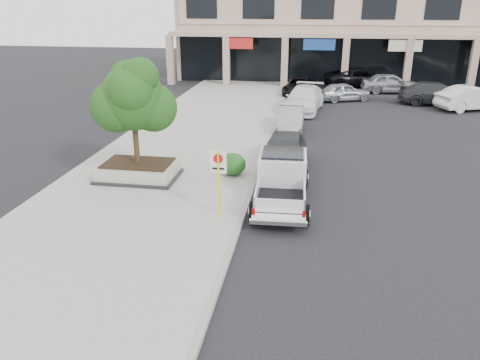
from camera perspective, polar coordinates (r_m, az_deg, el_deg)
name	(u,v)px	position (r m, az deg, el deg)	size (l,w,h in m)	color
ground	(286,234)	(15.10, 5.62, -6.53)	(120.00, 120.00, 0.00)	black
sidewalk	(174,163)	(21.47, -8.07, 2.11)	(8.00, 52.00, 0.15)	gray
curb	(260,167)	(20.69, 2.46, 1.57)	(0.20, 52.00, 0.15)	gray
strip_mall	(399,26)	(47.94, 18.78, 17.33)	(40.55, 12.43, 9.50)	tan
planter	(138,170)	(19.55, -12.28, 1.15)	(3.20, 2.20, 0.68)	black
planter_tree	(137,98)	(18.87, -12.42, 9.71)	(2.90, 2.55, 4.00)	black
no_parking_sign	(219,174)	(15.38, -2.63, 0.74)	(0.55, 0.09, 2.30)	#FFEC0D
hedge	(233,164)	(19.40, -0.90, 1.94)	(1.10, 0.99, 0.94)	#154918
pickup_truck	(282,182)	(16.98, 5.09, -0.21)	(1.97, 5.31, 1.67)	silver
curb_car_a	(285,152)	(20.56, 5.50, 3.46)	(1.86, 4.64, 1.58)	#333538
curb_car_b	(291,119)	(26.94, 6.21, 7.39)	(1.41, 4.04, 1.33)	gray
curb_car_c	(304,99)	(32.05, 7.78, 9.75)	(2.25, 5.53, 1.61)	white
curb_car_d	(300,86)	(37.73, 7.30, 11.25)	(2.21, 4.78, 1.33)	black
lot_car_a	(344,92)	(35.95, 12.56, 10.45)	(1.59, 3.94, 1.34)	#999CA0
lot_car_b	(473,98)	(35.68, 26.49, 8.92)	(1.72, 4.93, 1.62)	silver
lot_car_c	(438,94)	(36.58, 22.95, 9.66)	(2.17, 5.35, 1.55)	#2A2B2E
lot_car_d	(361,78)	(41.76, 14.53, 11.94)	(2.78, 6.02, 1.67)	black
lot_car_e	(391,83)	(40.14, 17.90, 11.18)	(1.86, 4.62, 1.57)	#9B9CA2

